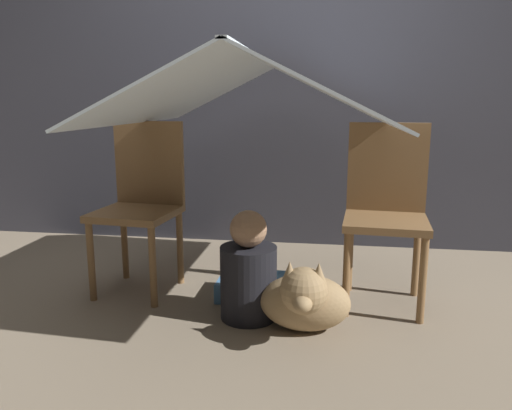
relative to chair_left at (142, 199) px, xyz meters
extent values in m
plane|color=gray|center=(0.63, -0.24, -0.50)|extent=(8.80, 8.80, 0.00)
cube|color=#3D3D47|center=(0.63, 1.00, 0.75)|extent=(7.00, 0.05, 2.50)
cylinder|color=brown|center=(-0.20, -0.23, -0.29)|extent=(0.04, 0.04, 0.41)
cylinder|color=brown|center=(0.15, -0.26, -0.29)|extent=(0.04, 0.04, 0.41)
cylinder|color=brown|center=(-0.16, 0.11, -0.29)|extent=(0.04, 0.04, 0.41)
cylinder|color=brown|center=(0.18, 0.08, -0.29)|extent=(0.04, 0.04, 0.41)
cube|color=brown|center=(-0.01, -0.08, -0.06)|extent=(0.44, 0.44, 0.04)
cube|color=brown|center=(0.01, 0.11, 0.18)|extent=(0.40, 0.07, 0.46)
cylinder|color=brown|center=(1.09, -0.23, -0.29)|extent=(0.04, 0.04, 0.41)
cylinder|color=brown|center=(1.43, -0.26, -0.29)|extent=(0.04, 0.04, 0.41)
cylinder|color=brown|center=(1.12, 0.11, -0.29)|extent=(0.04, 0.04, 0.41)
cylinder|color=brown|center=(1.46, 0.08, -0.29)|extent=(0.04, 0.04, 0.41)
cube|color=brown|center=(1.28, -0.08, -0.06)|extent=(0.43, 0.43, 0.04)
cube|color=brown|center=(1.29, 0.11, 0.18)|extent=(0.40, 0.06, 0.46)
cube|color=silver|center=(0.31, -0.08, 0.57)|extent=(0.65, 1.55, 0.32)
cube|color=silver|center=(0.95, -0.08, 0.57)|extent=(0.65, 1.55, 0.32)
cube|color=silver|center=(0.63, -0.08, 0.72)|extent=(0.04, 1.55, 0.01)
cylinder|color=black|center=(0.64, -0.31, -0.32)|extent=(0.27, 0.27, 0.35)
sphere|color=#9E7556|center=(0.64, -0.31, -0.06)|extent=(0.17, 0.17, 0.17)
ellipsoid|color=#9E7F56|center=(0.91, -0.40, -0.37)|extent=(0.41, 0.24, 0.26)
sphere|color=#9E7F56|center=(0.91, -0.56, -0.25)|extent=(0.20, 0.20, 0.20)
ellipsoid|color=#9E7F56|center=(0.91, -0.65, -0.27)|extent=(0.08, 0.10, 0.07)
cone|color=#9E7F56|center=(0.85, -0.56, -0.17)|extent=(0.07, 0.07, 0.09)
cone|color=#9E7F56|center=(0.97, -0.56, -0.17)|extent=(0.07, 0.07, 0.09)
cube|color=#4C7FB2|center=(0.61, -0.05, -0.45)|extent=(0.35, 0.28, 0.10)
camera|label=1|loc=(1.00, -2.51, 0.52)|focal=35.00mm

